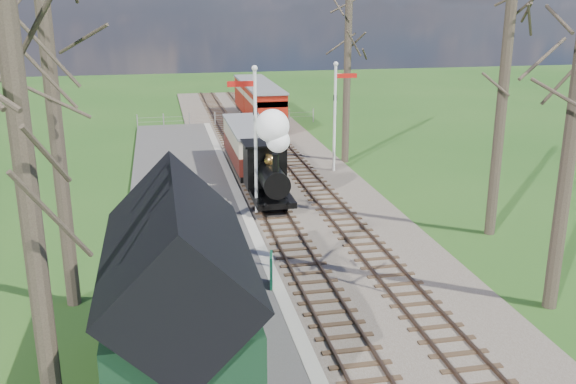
% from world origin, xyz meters
% --- Properties ---
extents(distant_hills, '(114.40, 48.00, 22.02)m').
position_xyz_m(distant_hills, '(1.40, 64.38, -16.21)').
color(distant_hills, '#385B23').
rests_on(distant_hills, ground).
extents(ballast_bed, '(8.00, 60.00, 0.10)m').
position_xyz_m(ballast_bed, '(1.30, 22.00, 0.05)').
color(ballast_bed, brown).
rests_on(ballast_bed, ground).
extents(track_near, '(1.60, 60.00, 0.15)m').
position_xyz_m(track_near, '(0.00, 22.00, 0.10)').
color(track_near, brown).
rests_on(track_near, ground).
extents(track_far, '(1.60, 60.00, 0.15)m').
position_xyz_m(track_far, '(2.60, 22.00, 0.10)').
color(track_far, brown).
rests_on(track_far, ground).
extents(platform, '(5.00, 44.00, 0.20)m').
position_xyz_m(platform, '(-3.50, 14.00, 0.10)').
color(platform, '#474442').
rests_on(platform, ground).
extents(coping_strip, '(0.40, 44.00, 0.21)m').
position_xyz_m(coping_strip, '(-1.20, 14.00, 0.10)').
color(coping_strip, '#B2AD9E').
rests_on(coping_strip, ground).
extents(station_shed, '(3.25, 6.30, 4.78)m').
position_xyz_m(station_shed, '(-4.30, 4.00, 2.27)').
color(station_shed, black).
rests_on(station_shed, platform).
extents(semaphore_near, '(1.22, 0.24, 6.22)m').
position_xyz_m(semaphore_near, '(-0.77, 16.00, 3.62)').
color(semaphore_near, silver).
rests_on(semaphore_near, ground).
extents(semaphore_far, '(1.22, 0.24, 5.72)m').
position_xyz_m(semaphore_far, '(4.37, 22.00, 3.35)').
color(semaphore_far, silver).
rests_on(semaphore_far, ground).
extents(bare_trees, '(15.51, 22.39, 12.00)m').
position_xyz_m(bare_trees, '(1.33, 10.10, 5.21)').
color(bare_trees, '#382D23').
rests_on(bare_trees, ground).
extents(fence_line, '(12.60, 0.08, 1.00)m').
position_xyz_m(fence_line, '(0.30, 36.00, 0.55)').
color(fence_line, slate).
rests_on(fence_line, ground).
extents(locomotive, '(1.74, 4.06, 4.34)m').
position_xyz_m(locomotive, '(-0.01, 16.84, 2.01)').
color(locomotive, black).
rests_on(locomotive, ground).
extents(coach, '(2.03, 6.95, 2.13)m').
position_xyz_m(coach, '(0.00, 22.90, 1.47)').
color(coach, black).
rests_on(coach, ground).
extents(red_carriage_a, '(2.24, 5.54, 2.35)m').
position_xyz_m(red_carriage_a, '(2.60, 33.48, 1.61)').
color(red_carriage_a, black).
rests_on(red_carriage_a, ground).
extents(red_carriage_b, '(2.24, 5.54, 2.35)m').
position_xyz_m(red_carriage_b, '(2.60, 38.98, 1.61)').
color(red_carriage_b, black).
rests_on(red_carriage_b, ground).
extents(sign_board, '(0.22, 0.72, 1.05)m').
position_xyz_m(sign_board, '(-1.37, 8.63, 0.72)').
color(sign_board, '#104E32').
rests_on(sign_board, platform).
extents(bench, '(0.62, 1.45, 0.80)m').
position_xyz_m(bench, '(-3.00, 6.52, 0.58)').
color(bench, '#4B351B').
rests_on(bench, platform).
extents(person, '(0.39, 0.57, 1.52)m').
position_xyz_m(person, '(-3.15, 5.62, 0.96)').
color(person, '#1A2230').
rests_on(person, platform).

